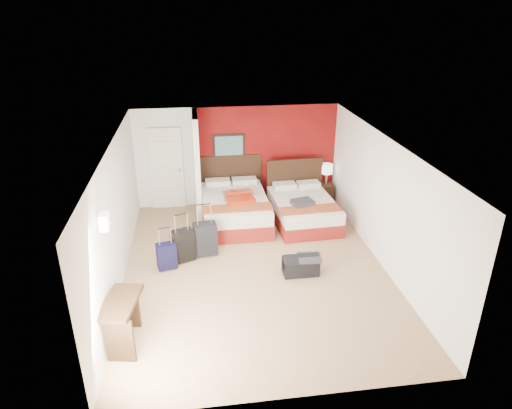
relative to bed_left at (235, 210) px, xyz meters
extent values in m
plane|color=tan|center=(0.19, -2.08, -0.32)|extent=(6.50, 6.50, 0.00)
cube|color=white|center=(0.19, 1.17, 0.93)|extent=(5.00, 0.04, 2.50)
cube|color=white|center=(-2.31, -2.08, 0.93)|extent=(0.04, 6.50, 2.50)
cube|color=black|center=(-0.01, 1.11, 1.23)|extent=(0.78, 0.03, 0.58)
cube|color=white|center=(-2.19, -3.58, 1.58)|extent=(0.12, 0.20, 0.24)
cube|color=maroon|center=(0.94, 1.15, 0.93)|extent=(3.50, 0.04, 2.50)
cube|color=silver|center=(-0.81, 0.53, 0.93)|extent=(0.12, 1.20, 2.50)
cube|color=silver|center=(-1.56, 1.12, 0.70)|extent=(0.82, 0.06, 2.05)
cube|color=white|center=(0.00, 0.00, 0.00)|extent=(1.53, 2.17, 0.65)
cube|color=white|center=(1.59, -0.22, -0.03)|extent=(1.47, 2.02, 0.58)
cube|color=#A1250D|center=(0.10, -0.10, 0.38)|extent=(0.76, 0.95, 0.11)
cube|color=#36363B|center=(1.49, -0.52, 0.32)|extent=(0.54, 0.47, 0.11)
cube|color=#321D10|center=(2.44, 0.85, -0.07)|extent=(0.38, 0.38, 0.51)
cylinder|color=white|center=(2.44, 0.85, 0.45)|extent=(0.31, 0.31, 0.53)
cube|color=black|center=(-1.19, -1.61, 0.00)|extent=(0.50, 0.41, 0.64)
cube|color=black|center=(-0.74, -1.42, 0.01)|extent=(0.49, 0.34, 0.67)
cube|color=black|center=(-1.50, -1.87, -0.07)|extent=(0.41, 0.30, 0.51)
cube|color=black|center=(1.03, -2.40, -0.15)|extent=(0.67, 0.36, 0.34)
cube|color=#323237|center=(1.18, -2.45, 0.05)|extent=(0.47, 0.40, 0.06)
cube|color=black|center=(-2.06, -3.93, 0.06)|extent=(0.62, 0.99, 0.77)
camera|label=1|loc=(-0.85, -9.65, 4.44)|focal=31.92mm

